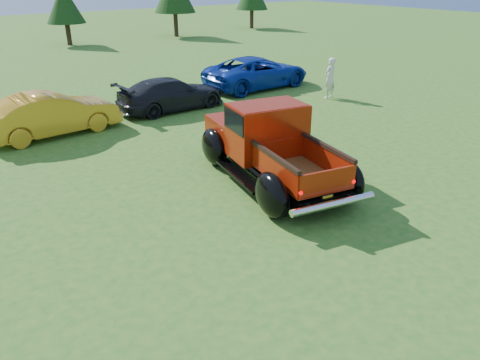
% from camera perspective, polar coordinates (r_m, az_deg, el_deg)
% --- Properties ---
extents(ground, '(120.00, 120.00, 0.00)m').
position_cam_1_polar(ground, '(10.50, 1.28, -5.69)').
color(ground, '#28601B').
rests_on(ground, ground).
extents(tree_mid_right, '(2.82, 2.82, 4.40)m').
position_cam_1_polar(tree_mid_right, '(38.99, -20.65, 19.50)').
color(tree_mid_right, '#332114').
rests_on(tree_mid_right, ground).
extents(pickup_truck, '(3.48, 5.79, 2.04)m').
position_cam_1_polar(pickup_truck, '(12.73, 3.28, 4.58)').
color(pickup_truck, black).
rests_on(pickup_truck, ground).
extents(show_car_yellow, '(4.58, 1.89, 1.48)m').
position_cam_1_polar(show_car_yellow, '(17.37, -21.94, 7.47)').
color(show_car_yellow, orange).
rests_on(show_car_yellow, ground).
extents(show_car_grey, '(4.50, 1.90, 1.30)m').
position_cam_1_polar(show_car_grey, '(19.46, -8.39, 10.35)').
color(show_car_grey, black).
rests_on(show_car_grey, ground).
extents(show_car_blue, '(5.39, 2.60, 1.48)m').
position_cam_1_polar(show_car_blue, '(23.08, 2.09, 13.00)').
color(show_car_blue, navy).
rests_on(show_car_blue, ground).
extents(spectator, '(0.71, 0.52, 1.77)m').
position_cam_1_polar(spectator, '(21.42, 10.90, 12.10)').
color(spectator, beige).
rests_on(spectator, ground).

